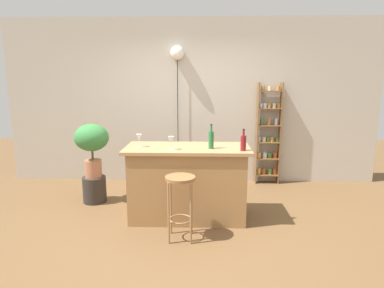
{
  "coord_description": "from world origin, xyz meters",
  "views": [
    {
      "loc": [
        0.19,
        -3.78,
        1.8
      ],
      "look_at": [
        0.05,
        0.55,
        0.93
      ],
      "focal_mm": 30.82,
      "sensor_mm": 36.0,
      "label": 1
    }
  ],
  "objects": [
    {
      "name": "bar_stool",
      "position": [
        -0.05,
        -0.3,
        0.55
      ],
      "size": [
        0.34,
        0.34,
        0.74
      ],
      "color": "#997047",
      "rests_on": "ground"
    },
    {
      "name": "wine_glass_center",
      "position": [
        -0.19,
        0.13,
        1.06
      ],
      "size": [
        0.07,
        0.07,
        0.16
      ],
      "color": "silver",
      "rests_on": "kitchen_counter"
    },
    {
      "name": "kitchen_counter",
      "position": [
        0.0,
        0.3,
        0.48
      ],
      "size": [
        1.58,
        0.71,
        0.95
      ],
      "color": "#9E7042",
      "rests_on": "ground"
    },
    {
      "name": "potted_plant",
      "position": [
        -1.4,
        0.81,
        0.9
      ],
      "size": [
        0.49,
        0.44,
        0.79
      ],
      "color": "#A86B4C",
      "rests_on": "plant_stool"
    },
    {
      "name": "ground",
      "position": [
        0.0,
        0.0,
        0.0
      ],
      "size": [
        12.0,
        12.0,
        0.0
      ],
      "primitive_type": "plane",
      "color": "brown"
    },
    {
      "name": "spice_shelf",
      "position": [
        1.32,
        1.8,
        0.84
      ],
      "size": [
        0.41,
        0.15,
        1.74
      ],
      "color": "brown",
      "rests_on": "ground"
    },
    {
      "name": "wine_glass_left",
      "position": [
        -0.61,
        0.28,
        1.06
      ],
      "size": [
        0.07,
        0.07,
        0.16
      ],
      "color": "silver",
      "rests_on": "kitchen_counter"
    },
    {
      "name": "bottle_soda_blue",
      "position": [
        0.68,
        0.1,
        1.05
      ],
      "size": [
        0.07,
        0.07,
        0.26
      ],
      "color": "maroon",
      "rests_on": "kitchen_counter"
    },
    {
      "name": "plant_stool",
      "position": [
        -1.4,
        0.81,
        0.19
      ],
      "size": [
        0.34,
        0.34,
        0.38
      ],
      "primitive_type": "cylinder",
      "color": "#2D2823",
      "rests_on": "ground"
    },
    {
      "name": "bottle_wine_red",
      "position": [
        0.3,
        0.22,
        1.06
      ],
      "size": [
        0.07,
        0.07,
        0.3
      ],
      "color": "#236638",
      "rests_on": "kitchen_counter"
    },
    {
      "name": "pendant_globe_light",
      "position": [
        -0.23,
        1.84,
        2.19
      ],
      "size": [
        0.23,
        0.23,
        2.33
      ],
      "color": "black",
      "rests_on": "ground"
    },
    {
      "name": "back_wall",
      "position": [
        0.0,
        1.95,
        1.4
      ],
      "size": [
        6.4,
        0.1,
        2.8
      ],
      "primitive_type": "cube",
      "color": "#BCB2A3",
      "rests_on": "ground"
    }
  ]
}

